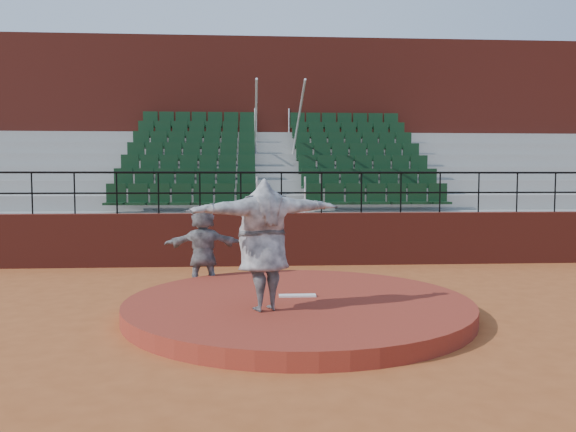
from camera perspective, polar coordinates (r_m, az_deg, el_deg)
name	(u,v)px	position (r m, az deg, el deg)	size (l,w,h in m)	color
ground	(298,314)	(9.13, 1.04, -9.90)	(90.00, 90.00, 0.00)	#A25024
pitchers_mound	(298,306)	(9.10, 1.04, -9.14)	(5.50, 5.50, 0.25)	maroon
pitching_rubber	(297,296)	(9.22, 0.97, -8.08)	(0.60, 0.15, 0.03)	white
boundary_wall	(281,239)	(13.94, -0.67, -2.36)	(24.00, 0.30, 1.30)	maroon
wall_railing	(281,184)	(13.85, -0.68, 3.32)	(24.04, 0.05, 1.03)	black
seating_deck	(275,201)	(17.51, -1.32, 1.57)	(24.00, 5.97, 4.63)	gray
press_box_facade	(271,141)	(21.49, -1.78, 7.62)	(24.00, 3.00, 7.10)	maroon
pitcher	(263,245)	(8.17, -2.52, -2.92)	(2.36, 0.64, 1.92)	black
fielder	(203,247)	(11.20, -8.62, -3.09)	(1.52, 0.48, 1.64)	black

